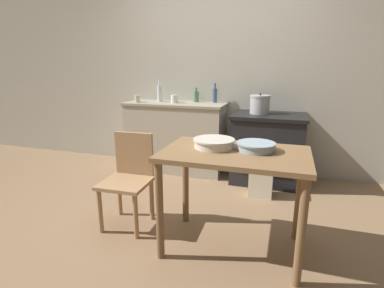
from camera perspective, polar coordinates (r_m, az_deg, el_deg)
The scene contains 15 objects.
ground_plane at distance 2.89m, azimuth -3.19°, elevation -14.01°, with size 14.00×14.00×0.00m, color #896B4C.
wall_back at distance 4.05m, azimuth 4.81°, elevation 13.12°, with size 8.00×0.07×2.55m.
counter_cabinet at distance 4.03m, azimuth -3.11°, elevation 1.41°, with size 1.32×0.53×0.92m.
stove at distance 3.74m, azimuth 14.16°, elevation -0.75°, with size 0.85×0.64×0.83m.
work_table at distance 2.23m, azimuth 8.08°, elevation -4.55°, with size 1.06×0.67×0.79m.
chair at distance 2.71m, azimuth -11.88°, elevation -6.11°, with size 0.41×0.41×0.81m.
flour_sack at distance 3.35m, azimuth 13.00°, elevation -6.61°, with size 0.25×0.17×0.38m, color beige.
stock_pot at distance 3.65m, azimuth 12.80°, elevation 7.37°, with size 0.24×0.24×0.24m.
mixing_bowl_large at distance 2.23m, azimuth 12.09°, elevation -0.38°, with size 0.28×0.28×0.06m.
mixing_bowl_small at distance 2.27m, azimuth 4.20°, elevation 0.26°, with size 0.32×0.32×0.07m.
bottle_far_left at distance 4.07m, azimuth -6.17°, elevation 9.64°, with size 0.07×0.07×0.30m.
bottle_left at distance 3.96m, azimuth 4.39°, elevation 9.28°, with size 0.06×0.06×0.25m.
bottle_mid_left at distance 4.01m, azimuth 0.76°, elevation 9.05°, with size 0.07×0.07×0.19m.
cup_center_left at distance 3.92m, azimuth -3.38°, elevation 8.57°, with size 0.09×0.09×0.10m, color silver.
cup_center at distance 4.02m, azimuth -10.36°, elevation 8.47°, with size 0.07×0.07×0.09m, color beige.
Camera 1 is at (0.92, -2.36, 1.39)m, focal length 28.00 mm.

